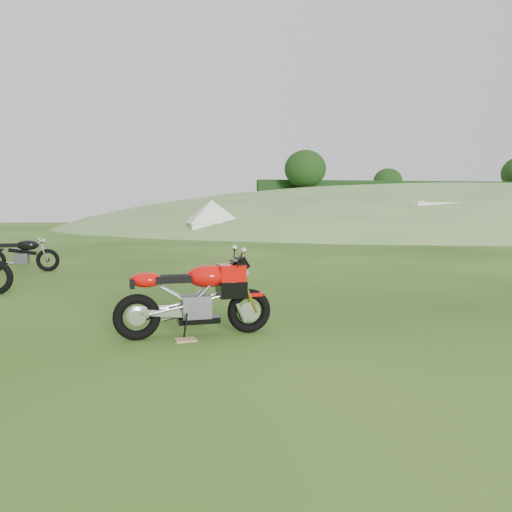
{
  "coord_description": "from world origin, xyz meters",
  "views": [
    {
      "loc": [
        -0.81,
        -5.77,
        1.45
      ],
      "look_at": [
        0.09,
        0.4,
        0.89
      ],
      "focal_mm": 35.0,
      "sensor_mm": 36.0,
      "label": 1
    }
  ],
  "objects": [
    {
      "name": "tent_left",
      "position": [
        0.76,
        21.84,
        1.13
      ],
      "size": [
        2.95,
        2.95,
        2.26
      ],
      "primitive_type": null,
      "rotation": [
        0.0,
        0.0,
        0.14
      ],
      "color": "white",
      "rests_on": "ground"
    },
    {
      "name": "caravan",
      "position": [
        13.3,
        19.77,
        0.97
      ],
      "size": [
        4.15,
        1.86,
        1.94
      ],
      "primitive_type": null,
      "rotation": [
        0.0,
        0.0,
        -0.0
      ],
      "color": "white",
      "rests_on": "ground"
    },
    {
      "name": "vintage_moto_d",
      "position": [
        -4.64,
        6.7,
        0.44
      ],
      "size": [
        1.69,
        0.4,
        0.89
      ],
      "primitive_type": null,
      "rotation": [
        0.0,
        0.0,
        0.01
      ],
      "color": "black",
      "rests_on": "ground"
    },
    {
      "name": "hillside",
      "position": [
        24.0,
        40.0,
        0.0
      ],
      "size": [
        80.0,
        64.0,
        8.0
      ],
      "primitive_type": "ellipsoid",
      "color": "#5A8543",
      "rests_on": "ground"
    },
    {
      "name": "ground",
      "position": [
        0.0,
        0.0,
        0.0
      ],
      "size": [
        120.0,
        120.0,
        0.0
      ],
      "primitive_type": "plane",
      "color": "#193F0D",
      "rests_on": "ground"
    },
    {
      "name": "tent_right",
      "position": [
        9.38,
        21.51,
        1.13
      ],
      "size": [
        3.45,
        3.45,
        2.26
      ],
      "primitive_type": null,
      "rotation": [
        0.0,
        0.0,
        0.43
      ],
      "color": "beige",
      "rests_on": "ground"
    },
    {
      "name": "hedgerow",
      "position": [
        24.0,
        40.0,
        0.0
      ],
      "size": [
        36.0,
        1.2,
        8.6
      ],
      "primitive_type": null,
      "color": "black",
      "rests_on": "ground"
    },
    {
      "name": "plywood_board",
      "position": [
        -0.8,
        -0.22,
        0.01
      ],
      "size": [
        0.26,
        0.23,
        0.02
      ],
      "primitive_type": "cube",
      "rotation": [
        0.0,
        0.0,
        0.2
      ],
      "color": "tan",
      "rests_on": "ground"
    },
    {
      "name": "sport_motorcycle",
      "position": [
        -0.69,
        -0.03,
        0.52
      ],
      "size": [
        1.78,
        0.66,
        1.05
      ],
      "primitive_type": null,
      "rotation": [
        0.0,
        0.0,
        0.13
      ],
      "color": "red",
      "rests_on": "ground"
    }
  ]
}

